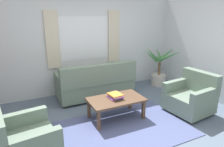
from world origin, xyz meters
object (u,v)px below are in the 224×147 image
Objects in this scene: couch at (96,84)px; armchair_left at (22,143)px; book_stack_on_table at (115,96)px; potted_plant at (159,70)px; coffee_table at (116,101)px; armchair_right at (191,97)px.

couch reaches higher than armchair_left.
potted_plant is (2.06, 1.21, -0.02)m from book_stack_on_table.
armchair_left is 4.25m from potted_plant.
potted_plant reaches higher than couch.
coffee_table is 3.38× the size of book_stack_on_table.
armchair_right is 1.66m from book_stack_on_table.
coffee_table is at bearing -75.31° from book_stack_on_table.
couch is 2.07× the size of armchair_right.
armchair_left is at bearing 44.32° from couch.
armchair_right is at bearing -105.71° from potted_plant.
couch reaches higher than book_stack_on_table.
coffee_table is at bearing -148.91° from potted_plant.
potted_plant is at bearing 31.09° from coffee_table.
couch is 2.55m from armchair_left.
potted_plant is (2.01, 0.05, 0.10)m from couch.
armchair_right is (1.54, -1.63, -0.01)m from couch.
armchair_left is 1.88m from book_stack_on_table.
armchair_left reaches higher than book_stack_on_table.
couch is 1.73× the size of coffee_table.
potted_plant is (0.47, 1.69, 0.11)m from armchair_right.
armchair_left reaches higher than coffee_table.
coffee_table is 2.40m from potted_plant.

